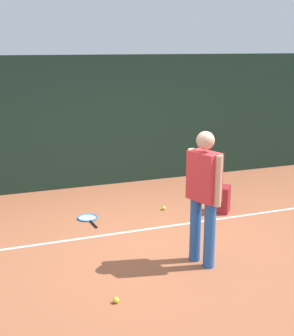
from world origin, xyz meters
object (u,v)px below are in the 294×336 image
Objects in this scene: backpack at (222,200)px; tennis_racket at (88,218)px; tennis_ball_by_fence at (164,208)px; tennis_ball_near_player at (116,300)px; tennis_player at (204,191)px.

tennis_racket is at bearing -61.69° from backpack.
tennis_ball_near_player is at bearing -121.97° from tennis_ball_by_fence.
tennis_ball_by_fence is (1.53, 2.46, 0.00)m from tennis_ball_near_player.
backpack is at bearing -24.52° from tennis_ball_by_fence.
backpack is 0.98m from tennis_ball_by_fence.
backpack reaches higher than tennis_ball_by_fence.
tennis_player reaches higher than tennis_ball_by_fence.
tennis_player is at bearing -97.73° from tennis_ball_by_fence.
tennis_racket is (-1.03, 1.96, -0.95)m from tennis_player.
tennis_ball_near_player is 1.00× the size of tennis_ball_by_fence.
tennis_racket is at bearing 178.99° from tennis_ball_by_fence.
tennis_player is 25.76× the size of tennis_ball_near_player.
backpack is at bearing 40.48° from tennis_ball_near_player.
tennis_player reaches higher than tennis_ball_near_player.
tennis_racket is 1.42× the size of backpack.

